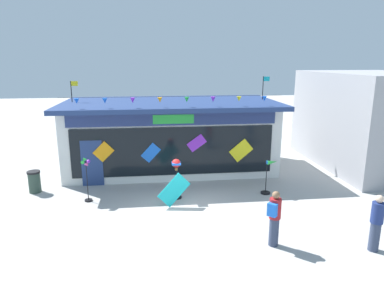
{
  "coord_description": "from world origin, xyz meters",
  "views": [
    {
      "loc": [
        -1.1,
        -11.29,
        5.3
      ],
      "look_at": [
        0.51,
        2.4,
        1.95
      ],
      "focal_mm": 32.53,
      "sensor_mm": 36.0,
      "label": 1
    }
  ],
  "objects_px": {
    "person_mid_plaza": "(376,223)",
    "trash_bin": "(34,182)",
    "person_near_camera": "(274,217)",
    "display_kite_on_ground": "(174,190)",
    "kite_shop_building": "(171,134)",
    "wind_spinner_left": "(176,169)",
    "wind_spinner_far_left": "(87,175)",
    "wind_spinner_center_left": "(269,175)"
  },
  "relations": [
    {
      "from": "person_mid_plaza",
      "to": "trash_bin",
      "type": "distance_m",
      "value": 12.46
    },
    {
      "from": "person_near_camera",
      "to": "display_kite_on_ground",
      "type": "distance_m",
      "value": 4.15
    },
    {
      "from": "kite_shop_building",
      "to": "wind_spinner_left",
      "type": "relative_size",
      "value": 6.36
    },
    {
      "from": "kite_shop_building",
      "to": "wind_spinner_far_left",
      "type": "bearing_deg",
      "value": -130.88
    },
    {
      "from": "wind_spinner_left",
      "to": "wind_spinner_center_left",
      "type": "bearing_deg",
      "value": 0.79
    },
    {
      "from": "person_mid_plaza",
      "to": "trash_bin",
      "type": "bearing_deg",
      "value": 128.41
    },
    {
      "from": "wind_spinner_left",
      "to": "person_near_camera",
      "type": "height_order",
      "value": "person_near_camera"
    },
    {
      "from": "wind_spinner_center_left",
      "to": "person_mid_plaza",
      "type": "relative_size",
      "value": 0.84
    },
    {
      "from": "person_near_camera",
      "to": "trash_bin",
      "type": "distance_m",
      "value": 9.78
    },
    {
      "from": "kite_shop_building",
      "to": "display_kite_on_ground",
      "type": "distance_m",
      "value": 4.91
    },
    {
      "from": "wind_spinner_center_left",
      "to": "trash_bin",
      "type": "xyz_separation_m",
      "value": [
        -9.47,
        1.26,
        -0.32
      ]
    },
    {
      "from": "wind_spinner_left",
      "to": "person_mid_plaza",
      "type": "xyz_separation_m",
      "value": [
        5.29,
        -4.51,
        -0.32
      ]
    },
    {
      "from": "kite_shop_building",
      "to": "person_mid_plaza",
      "type": "bearing_deg",
      "value": -58.37
    },
    {
      "from": "wind_spinner_far_left",
      "to": "person_near_camera",
      "type": "xyz_separation_m",
      "value": [
        5.93,
        -3.99,
        -0.19
      ]
    },
    {
      "from": "person_near_camera",
      "to": "person_mid_plaza",
      "type": "relative_size",
      "value": 1.0
    },
    {
      "from": "trash_bin",
      "to": "kite_shop_building",
      "type": "bearing_deg",
      "value": 25.34
    },
    {
      "from": "kite_shop_building",
      "to": "trash_bin",
      "type": "bearing_deg",
      "value": -154.66
    },
    {
      "from": "kite_shop_building",
      "to": "person_near_camera",
      "type": "distance_m",
      "value": 8.37
    },
    {
      "from": "trash_bin",
      "to": "person_near_camera",
      "type": "bearing_deg",
      "value": -32.3
    },
    {
      "from": "wind_spinner_left",
      "to": "person_mid_plaza",
      "type": "height_order",
      "value": "person_mid_plaza"
    },
    {
      "from": "wind_spinner_left",
      "to": "trash_bin",
      "type": "height_order",
      "value": "wind_spinner_left"
    },
    {
      "from": "wind_spinner_center_left",
      "to": "person_near_camera",
      "type": "xyz_separation_m",
      "value": [
        -1.21,
        -3.97,
        0.11
      ]
    },
    {
      "from": "display_kite_on_ground",
      "to": "trash_bin",
      "type": "bearing_deg",
      "value": 159.73
    },
    {
      "from": "wind_spinner_far_left",
      "to": "trash_bin",
      "type": "relative_size",
      "value": 1.94
    },
    {
      "from": "kite_shop_building",
      "to": "display_kite_on_ground",
      "type": "height_order",
      "value": "kite_shop_building"
    },
    {
      "from": "wind_spinner_left",
      "to": "person_near_camera",
      "type": "relative_size",
      "value": 0.95
    },
    {
      "from": "wind_spinner_center_left",
      "to": "person_near_camera",
      "type": "relative_size",
      "value": 0.84
    },
    {
      "from": "person_near_camera",
      "to": "display_kite_on_ground",
      "type": "height_order",
      "value": "person_near_camera"
    },
    {
      "from": "wind_spinner_far_left",
      "to": "person_mid_plaza",
      "type": "height_order",
      "value": "wind_spinner_far_left"
    },
    {
      "from": "kite_shop_building",
      "to": "wind_spinner_far_left",
      "type": "relative_size",
      "value": 5.79
    },
    {
      "from": "wind_spinner_far_left",
      "to": "display_kite_on_ground",
      "type": "height_order",
      "value": "wind_spinner_far_left"
    },
    {
      "from": "kite_shop_building",
      "to": "wind_spinner_left",
      "type": "bearing_deg",
      "value": -90.37
    },
    {
      "from": "person_near_camera",
      "to": "trash_bin",
      "type": "relative_size",
      "value": 1.86
    },
    {
      "from": "wind_spinner_left",
      "to": "display_kite_on_ground",
      "type": "bearing_deg",
      "value": -100.86
    },
    {
      "from": "kite_shop_building",
      "to": "person_near_camera",
      "type": "height_order",
      "value": "kite_shop_building"
    },
    {
      "from": "wind_spinner_center_left",
      "to": "person_near_camera",
      "type": "height_order",
      "value": "person_near_camera"
    },
    {
      "from": "person_near_camera",
      "to": "wind_spinner_far_left",
      "type": "bearing_deg",
      "value": 9.99
    },
    {
      "from": "kite_shop_building",
      "to": "wind_spinner_left",
      "type": "distance_m",
      "value": 4.07
    },
    {
      "from": "wind_spinner_center_left",
      "to": "person_mid_plaza",
      "type": "bearing_deg",
      "value": -71.31
    },
    {
      "from": "kite_shop_building",
      "to": "wind_spinner_center_left",
      "type": "bearing_deg",
      "value": -46.94
    },
    {
      "from": "wind_spinner_far_left",
      "to": "display_kite_on_ground",
      "type": "bearing_deg",
      "value": -14.3
    },
    {
      "from": "kite_shop_building",
      "to": "wind_spinner_far_left",
      "type": "xyz_separation_m",
      "value": [
        -3.42,
        -3.95,
        -0.63
      ]
    }
  ]
}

